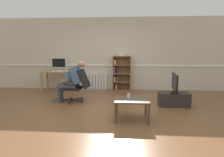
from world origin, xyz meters
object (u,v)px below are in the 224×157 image
drinking_glass (129,96)px  tv_stand (174,99)px  computer_desk (60,74)px  coffee_table (132,102)px  imac_monitor (59,63)px  keyboard (57,71)px  tv_screen (175,83)px  bookshelf (121,73)px  radiator (94,82)px  computer_mouse (66,71)px  person_seated (72,80)px  office_chair (78,85)px

drinking_glass → tv_stand: bearing=38.3°
computer_desk → coffee_table: bearing=-45.4°
imac_monitor → keyboard: imac_monitor is taller
tv_screen → drinking_glass: bearing=133.9°
bookshelf → tv_stand: bearing=-50.5°
radiator → tv_screen: 3.19m
computer_mouse → person_seated: bearing=-64.7°
keyboard → office_chair: bearing=-49.2°
office_chair → tv_stand: 2.72m
person_seated → drinking_glass: (1.62, -1.17, -0.14)m
computer_mouse → coffee_table: computer_mouse is taller
imac_monitor → drinking_glass: 3.65m
radiator → tv_stand: (2.52, -1.92, -0.12)m
imac_monitor → computer_mouse: imac_monitor is taller
keyboard → computer_mouse: bearing=3.8°
computer_desk → office_chair: office_chair is taller
computer_desk → radiator: 1.31m
computer_mouse → coffee_table: (2.27, -2.46, -0.38)m
tv_screen → coffee_table: size_ratio=1.08×
radiator → tv_stand: 3.17m
keyboard → person_seated: bearing=-54.0°
tv_screen → bookshelf: bearing=45.2°
coffee_table → imac_monitor: bearing=134.2°
person_seated → coffee_table: person_seated is taller
radiator → office_chair: size_ratio=1.00×
imac_monitor → person_seated: person_seated is taller
office_chair → drinking_glass: office_chair is taller
imac_monitor → coffee_table: bearing=-45.8°
person_seated → drinking_glass: bearing=61.2°
person_seated → tv_stand: (2.88, -0.18, -0.47)m
computer_mouse → coffee_table: bearing=-47.3°
person_seated → computer_desk: bearing=-140.7°
computer_desk → radiator: size_ratio=1.32×
imac_monitor → person_seated: bearing=-57.9°
coffee_table → drinking_glass: 0.15m
keyboard → computer_desk: bearing=78.8°
bookshelf → office_chair: bearing=-125.6°
office_chair → person_seated: 0.22m
imac_monitor → drinking_glass: size_ratio=4.79×
person_seated → coffee_table: (1.69, -1.24, -0.26)m
drinking_glass → person_seated: bearing=144.1°
person_seated → imac_monitor: bearing=-140.9°
imac_monitor → computer_mouse: 0.45m
bookshelf → drinking_glass: (0.25, -2.81, -0.13)m
keyboard → computer_mouse: (0.30, 0.02, 0.01)m
person_seated → drinking_glass: person_seated is taller
keyboard → tv_stand: (3.75, -1.39, -0.58)m
drinking_glass → tv_screen: bearing=38.3°
coffee_table → drinking_glass: bearing=138.0°
radiator → drinking_glass: radiator is taller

